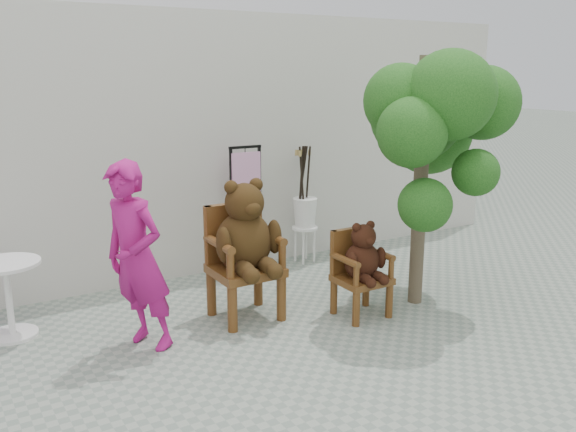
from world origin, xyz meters
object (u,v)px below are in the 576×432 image
object	(u,v)px
tree	(430,118)
cafe_table	(8,290)
chair_small	(361,262)
stool_bucket	(305,212)
display_stand	(246,225)
chair_big	(245,241)
person	(138,258)

from	to	relation	value
tree	cafe_table	bearing A→B (deg)	161.11
chair_small	stool_bucket	xyz separation A→B (m)	(0.45, 1.73, 0.09)
chair_small	display_stand	size ratio (longest dim) A/B	0.63
chair_big	stool_bucket	xyz separation A→B (m)	(1.44, 1.19, -0.13)
person	cafe_table	xyz separation A→B (m)	(-0.92, 0.88, -0.39)
chair_big	chair_small	world-z (taller)	chair_big
stool_bucket	chair_big	bearing A→B (deg)	-140.49
cafe_table	tree	distance (m)	4.23
chair_small	tree	size ratio (longest dim) A/B	0.37
person	stool_bucket	size ratio (longest dim) A/B	1.14
chair_big	chair_small	bearing A→B (deg)	-28.53
tree	person	bearing A→B (deg)	171.91
stool_bucket	chair_small	bearing A→B (deg)	-104.74
chair_big	stool_bucket	distance (m)	1.88
person	tree	xyz separation A→B (m)	(2.83, -0.40, 1.07)
chair_big	cafe_table	distance (m)	2.16
stool_bucket	person	bearing A→B (deg)	-151.53
chair_small	cafe_table	size ratio (longest dim) A/B	1.35
chair_big	display_stand	size ratio (longest dim) A/B	0.90
person	cafe_table	size ratio (longest dim) A/B	2.35
chair_big	display_stand	xyz separation A→B (m)	(0.63, 1.18, -0.19)
chair_big	cafe_table	size ratio (longest dim) A/B	1.94
person	chair_small	bearing A→B (deg)	53.22
display_stand	stool_bucket	world-z (taller)	display_stand
person	stool_bucket	xyz separation A→B (m)	(2.54, 1.38, -0.19)
cafe_table	display_stand	xyz separation A→B (m)	(2.65, 0.49, 0.14)
person	display_stand	world-z (taller)	person
person	cafe_table	bearing A→B (deg)	-160.90
chair_big	tree	xyz separation A→B (m)	(1.74, -0.59, 1.13)
stool_bucket	tree	distance (m)	2.20
chair_big	chair_small	xyz separation A→B (m)	(0.99, -0.54, -0.22)
person	cafe_table	world-z (taller)	person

